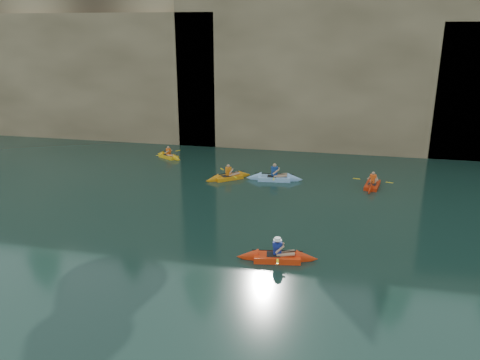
# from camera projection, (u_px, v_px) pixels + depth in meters

# --- Properties ---
(ground) EXTENTS (160.00, 160.00, 0.00)m
(ground) POSITION_uv_depth(u_px,v_px,m) (247.00, 306.00, 15.93)
(ground) COLOR black
(ground) RESTS_ON ground
(cliff) EXTENTS (70.00, 16.00, 12.00)m
(cliff) POSITION_uv_depth(u_px,v_px,m) (315.00, 64.00, 41.94)
(cliff) COLOR tan
(cliff) RESTS_ON ground
(cliff_slab_west) EXTENTS (26.00, 2.40, 10.56)m
(cliff_slab_west) POSITION_uv_depth(u_px,v_px,m) (69.00, 75.00, 39.41)
(cliff_slab_west) COLOR tan
(cliff_slab_west) RESTS_ON ground
(cliff_slab_center) EXTENTS (24.00, 2.40, 11.40)m
(cliff_slab_center) POSITION_uv_depth(u_px,v_px,m) (335.00, 75.00, 34.75)
(cliff_slab_center) COLOR tan
(cliff_slab_center) RESTS_ON ground
(sea_cave_west) EXTENTS (4.50, 1.00, 4.00)m
(sea_cave_west) POSITION_uv_depth(u_px,v_px,m) (91.00, 116.00, 39.40)
(sea_cave_west) COLOR black
(sea_cave_west) RESTS_ON ground
(sea_cave_center) EXTENTS (3.50, 1.00, 3.20)m
(sea_cave_center) POSITION_uv_depth(u_px,v_px,m) (254.00, 128.00, 36.65)
(sea_cave_center) COLOR black
(sea_cave_center) RESTS_ON ground
(sea_cave_east) EXTENTS (5.00, 1.00, 4.50)m
(sea_cave_east) POSITION_uv_depth(u_px,v_px,m) (445.00, 127.00, 33.56)
(sea_cave_east) COLOR black
(sea_cave_east) RESTS_ON ground
(main_kayaker) EXTENTS (3.41, 2.26, 1.24)m
(main_kayaker) POSITION_uv_depth(u_px,v_px,m) (277.00, 257.00, 19.01)
(main_kayaker) COLOR red
(main_kayaker) RESTS_ON ground
(kayaker_orange) EXTENTS (2.87, 2.53, 1.19)m
(kayaker_orange) POSITION_uv_depth(u_px,v_px,m) (228.00, 177.00, 29.27)
(kayaker_orange) COLOR orange
(kayaker_orange) RESTS_ON ground
(kayaker_red_far) EXTENTS (2.30, 3.28, 1.18)m
(kayaker_red_far) POSITION_uv_depth(u_px,v_px,m) (372.00, 185.00, 27.83)
(kayaker_red_far) COLOR red
(kayaker_red_far) RESTS_ON ground
(kayaker_yellow) EXTENTS (2.60, 1.92, 1.08)m
(kayaker_yellow) POSITION_uv_depth(u_px,v_px,m) (169.00, 156.00, 34.09)
(kayaker_yellow) COLOR #F2AD14
(kayaker_yellow) RESTS_ON ground
(kayaker_ltblue_mid) EXTENTS (3.60, 2.62, 1.35)m
(kayaker_ltblue_mid) POSITION_uv_depth(u_px,v_px,m) (274.00, 178.00, 29.03)
(kayaker_ltblue_mid) COLOR #93C0F7
(kayaker_ltblue_mid) RESTS_ON ground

